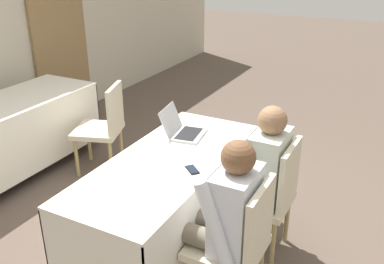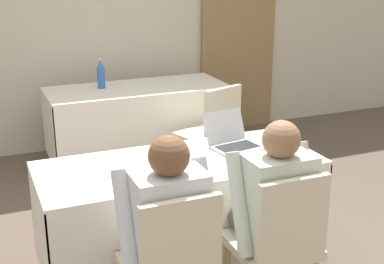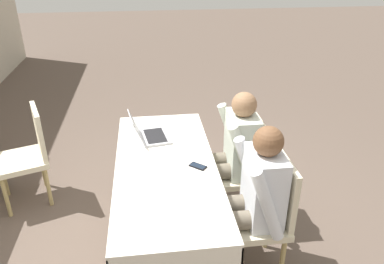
{
  "view_description": "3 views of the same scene",
  "coord_description": "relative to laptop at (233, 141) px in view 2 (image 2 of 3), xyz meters",
  "views": [
    {
      "loc": [
        -2.29,
        -1.39,
        2.15
      ],
      "look_at": [
        0.0,
        -0.19,
        1.01
      ],
      "focal_mm": 40.0,
      "sensor_mm": 36.0,
      "label": 1
    },
    {
      "loc": [
        -1.11,
        -2.84,
        1.95
      ],
      "look_at": [
        0.0,
        -0.19,
        1.01
      ],
      "focal_mm": 50.0,
      "sensor_mm": 36.0,
      "label": 2
    },
    {
      "loc": [
        -2.32,
        0.1,
        2.18
      ],
      "look_at": [
        0.0,
        -0.19,
        1.01
      ],
      "focal_mm": 35.0,
      "sensor_mm": 36.0,
      "label": 3
    }
  ],
  "objects": [
    {
      "name": "wall_back",
      "position": [
        -0.42,
        2.57,
        0.55
      ],
      "size": [
        12.0,
        0.06,
        2.7
      ],
      "color": "beige",
      "rests_on": "ground_plane"
    },
    {
      "name": "curtain_panel",
      "position": [
        1.34,
        2.51,
        0.52
      ],
      "size": [
        0.92,
        0.04,
        2.65
      ],
      "color": "olive",
      "rests_on": "ground_plane"
    },
    {
      "name": "conference_table_near",
      "position": [
        -0.42,
        -0.1,
        -0.23
      ],
      "size": [
        1.73,
        0.72,
        0.76
      ],
      "color": "white",
      "rests_on": "ground_plane"
    },
    {
      "name": "conference_table_far",
      "position": [
        -0.07,
        1.88,
        -0.23
      ],
      "size": [
        1.73,
        0.72,
        0.76
      ],
      "color": "white",
      "rests_on": "ground_plane"
    },
    {
      "name": "laptop",
      "position": [
        0.0,
        0.0,
        0.0
      ],
      "size": [
        0.35,
        0.35,
        0.22
      ],
      "rotation": [
        0.0,
        0.0,
        0.16
      ],
      "color": "#B7B7BC",
      "rests_on": "conference_table_near"
    },
    {
      "name": "cell_phone",
      "position": [
        -0.48,
        -0.33,
        -0.04
      ],
      "size": [
        0.13,
        0.13,
        0.01
      ],
      "rotation": [
        0.0,
        0.0,
        -0.71
      ],
      "color": "black",
      "rests_on": "conference_table_near"
    },
    {
      "name": "paper_beside_laptop",
      "position": [
        0.24,
        -0.06,
        -0.04
      ],
      "size": [
        0.24,
        0.32,
        0.0
      ],
      "rotation": [
        0.0,
        0.0,
        0.1
      ],
      "color": "white",
      "rests_on": "conference_table_near"
    },
    {
      "name": "paper_centre_table",
      "position": [
        -0.48,
        0.01,
        -0.04
      ],
      "size": [
        0.29,
        0.34,
        0.0
      ],
      "rotation": [
        0.0,
        0.0,
        0.3
      ],
      "color": "white",
      "rests_on": "conference_table_near"
    },
    {
      "name": "paper_left_edge",
      "position": [
        -0.77,
        -0.13,
        -0.04
      ],
      "size": [
        0.23,
        0.31,
        0.0
      ],
      "rotation": [
        0.0,
        0.0,
        0.08
      ],
      "color": "white",
      "rests_on": "conference_table_near"
    },
    {
      "name": "water_bottle",
      "position": [
        -0.4,
        1.98,
        0.09
      ],
      "size": [
        0.07,
        0.07,
        0.28
      ],
      "color": "#2D5BB7",
      "rests_on": "conference_table_far"
    },
    {
      "name": "chair_near_left",
      "position": [
        -0.72,
        -0.77,
        -0.3
      ],
      "size": [
        0.44,
        0.44,
        0.91
      ],
      "rotation": [
        0.0,
        0.0,
        3.14
      ],
      "color": "tan",
      "rests_on": "ground_plane"
    },
    {
      "name": "chair_near_right",
      "position": [
        -0.11,
        -0.77,
        -0.3
      ],
      "size": [
        0.44,
        0.44,
        0.91
      ],
      "rotation": [
        0.0,
        0.0,
        3.14
      ],
      "color": "tan",
      "rests_on": "ground_plane"
    },
    {
      "name": "chair_far_spare",
      "position": [
        0.36,
        1.1,
        -0.3
      ],
      "size": [
        0.56,
        0.56,
        0.91
      ],
      "rotation": [
        0.0,
        0.0,
        3.49
      ],
      "color": "tan",
      "rests_on": "ground_plane"
    },
    {
      "name": "person_checkered_shirt",
      "position": [
        -0.72,
        -0.67,
        -0.14
      ],
      "size": [
        0.5,
        0.52,
        1.17
      ],
      "rotation": [
        0.0,
        0.0,
        3.14
      ],
      "color": "#665B4C",
      "rests_on": "ground_plane"
    },
    {
      "name": "person_white_shirt",
      "position": [
        -0.11,
        -0.67,
        -0.14
      ],
      "size": [
        0.5,
        0.52,
        1.17
      ],
      "rotation": [
        0.0,
        0.0,
        3.14
      ],
      "color": "#665B4C",
      "rests_on": "ground_plane"
    }
  ]
}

